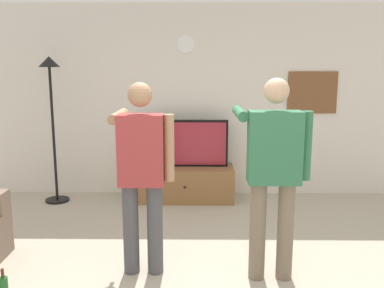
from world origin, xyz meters
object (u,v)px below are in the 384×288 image
at_px(framed_picture, 312,92).
at_px(person_standing_nearer_couch, 273,167).
at_px(television, 185,143).
at_px(person_standing_nearer_lamp, 142,168).
at_px(wall_clock, 186,44).
at_px(floor_lamp, 51,99).
at_px(tv_stand, 185,183).

height_order(framed_picture, person_standing_nearer_couch, framed_picture).
distance_m(television, person_standing_nearer_couch, 2.39).
bearing_deg(person_standing_nearer_lamp, wall_clock, 82.43).
relative_size(wall_clock, person_standing_nearer_couch, 0.14).
bearing_deg(wall_clock, television, -90.00).
distance_m(wall_clock, framed_picture, 1.90).
relative_size(framed_picture, person_standing_nearer_lamp, 0.40).
bearing_deg(floor_lamp, television, 4.76).
distance_m(wall_clock, person_standing_nearer_lamp, 2.68).
distance_m(person_standing_nearer_lamp, person_standing_nearer_couch, 1.13).
bearing_deg(person_standing_nearer_lamp, person_standing_nearer_couch, -4.64).
bearing_deg(television, tv_stand, -90.00).
xyz_separation_m(television, person_standing_nearer_lamp, (-0.32, -2.14, 0.17)).
bearing_deg(floor_lamp, tv_stand, 3.26).
height_order(tv_stand, floor_lamp, floor_lamp).
bearing_deg(wall_clock, floor_lamp, -167.56).
xyz_separation_m(tv_stand, person_standing_nearer_lamp, (-0.32, -2.10, 0.73)).
distance_m(wall_clock, floor_lamp, 1.96).
height_order(wall_clock, framed_picture, wall_clock).
bearing_deg(tv_stand, television, 90.00).
relative_size(wall_clock, floor_lamp, 0.12).
relative_size(floor_lamp, person_standing_nearer_lamp, 1.15).
bearing_deg(person_standing_nearer_lamp, floor_lamp, 126.13).
relative_size(television, floor_lamp, 0.60).
bearing_deg(tv_stand, person_standing_nearer_lamp, -98.60).
relative_size(wall_clock, framed_picture, 0.35).
xyz_separation_m(floor_lamp, person_standing_nearer_couch, (2.58, -2.09, -0.41)).
relative_size(television, person_standing_nearer_lamp, 0.69).
xyz_separation_m(wall_clock, framed_picture, (1.78, 0.00, -0.66)).
bearing_deg(wall_clock, person_standing_nearer_couch, -71.93).
xyz_separation_m(television, framed_picture, (1.78, 0.25, 0.69)).
height_order(floor_lamp, person_standing_nearer_couch, floor_lamp).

